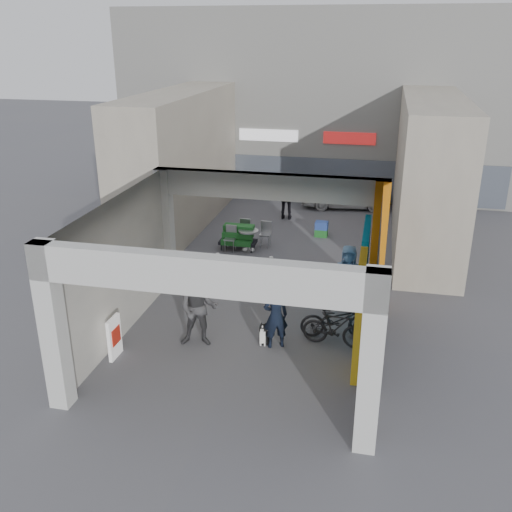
% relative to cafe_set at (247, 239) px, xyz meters
% --- Properties ---
extents(ground, '(90.00, 90.00, 0.00)m').
position_rel_cafe_set_xyz_m(ground, '(1.45, -5.52, -0.31)').
color(ground, '#525256').
rests_on(ground, ground).
extents(arcade_canopy, '(6.40, 6.45, 6.40)m').
position_rel_cafe_set_xyz_m(arcade_canopy, '(1.98, -6.34, 1.99)').
color(arcade_canopy, beige).
rests_on(arcade_canopy, ground).
extents(far_building, '(18.00, 4.08, 8.00)m').
position_rel_cafe_set_xyz_m(far_building, '(1.45, 8.47, 3.68)').
color(far_building, silver).
rests_on(far_building, ground).
extents(plaza_bldg_left, '(2.00, 9.00, 5.00)m').
position_rel_cafe_set_xyz_m(plaza_bldg_left, '(-3.05, 1.98, 2.19)').
color(plaza_bldg_left, '#A69D8A').
rests_on(plaza_bldg_left, ground).
extents(plaza_bldg_right, '(2.00, 9.00, 5.00)m').
position_rel_cafe_set_xyz_m(plaza_bldg_right, '(5.95, 1.98, 2.19)').
color(plaza_bldg_right, '#A69D8A').
rests_on(plaza_bldg_right, ground).
extents(bollard_left, '(0.09, 0.09, 0.85)m').
position_rel_cafe_set_xyz_m(bollard_left, '(-0.20, -2.94, 0.11)').
color(bollard_left, gray).
rests_on(bollard_left, ground).
extents(bollard_center, '(0.09, 0.09, 0.96)m').
position_rel_cafe_set_xyz_m(bollard_center, '(1.47, -3.12, 0.17)').
color(bollard_center, gray).
rests_on(bollard_center, ground).
extents(bollard_right, '(0.09, 0.09, 0.84)m').
position_rel_cafe_set_xyz_m(bollard_right, '(3.18, -3.02, 0.11)').
color(bollard_right, gray).
rests_on(bollard_right, ground).
extents(advert_board_near, '(0.11, 0.55, 1.00)m').
position_rel_cafe_set_xyz_m(advert_board_near, '(-1.30, -7.63, 0.20)').
color(advert_board_near, white).
rests_on(advert_board_near, ground).
extents(advert_board_far, '(0.10, 0.55, 1.00)m').
position_rel_cafe_set_xyz_m(advert_board_far, '(-1.30, -3.63, 0.20)').
color(advert_board_far, white).
rests_on(advert_board_far, ground).
extents(cafe_set, '(1.45, 1.17, 0.88)m').
position_rel_cafe_set_xyz_m(cafe_set, '(0.00, 0.00, 0.00)').
color(cafe_set, '#9F9FA4').
rests_on(cafe_set, ground).
extents(produce_stand, '(1.25, 0.68, 0.83)m').
position_rel_cafe_set_xyz_m(produce_stand, '(-0.26, -0.23, 0.02)').
color(produce_stand, black).
rests_on(produce_stand, ground).
extents(crate_stack, '(0.47, 0.37, 0.56)m').
position_rel_cafe_set_xyz_m(crate_stack, '(2.40, 1.70, -0.03)').
color(crate_stack, '#18551F').
rests_on(crate_stack, ground).
extents(border_collie, '(0.22, 0.43, 0.59)m').
position_rel_cafe_set_xyz_m(border_collie, '(1.91, -6.32, -0.08)').
color(border_collie, black).
rests_on(border_collie, ground).
extents(man_with_dog, '(0.70, 0.59, 1.61)m').
position_rel_cafe_set_xyz_m(man_with_dog, '(2.22, -6.38, 0.50)').
color(man_with_dog, black).
rests_on(man_with_dog, ground).
extents(man_back_turned, '(1.03, 0.86, 1.91)m').
position_rel_cafe_set_xyz_m(man_back_turned, '(0.42, -6.68, 0.64)').
color(man_back_turned, '#3A393C').
rests_on(man_back_turned, ground).
extents(man_elderly, '(0.87, 0.57, 1.75)m').
position_rel_cafe_set_xyz_m(man_elderly, '(3.71, -3.82, 0.57)').
color(man_elderly, '#5B82B1').
rests_on(man_elderly, ground).
extents(man_crates, '(1.10, 0.52, 1.83)m').
position_rel_cafe_set_xyz_m(man_crates, '(0.80, 3.49, 0.60)').
color(man_crates, black).
rests_on(man_crates, ground).
extents(bicycle_front, '(1.85, 0.96, 0.93)m').
position_rel_cafe_set_xyz_m(bicycle_front, '(3.58, -5.59, 0.15)').
color(bicycle_front, black).
rests_on(bicycle_front, ground).
extents(bicycle_rear, '(1.62, 0.60, 0.95)m').
position_rel_cafe_set_xyz_m(bicycle_rear, '(3.59, -6.04, 0.17)').
color(bicycle_rear, black).
rests_on(bicycle_rear, ground).
extents(white_van, '(3.80, 1.89, 1.25)m').
position_rel_cafe_set_xyz_m(white_van, '(2.96, 5.63, 0.31)').
color(white_van, silver).
rests_on(white_van, ground).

